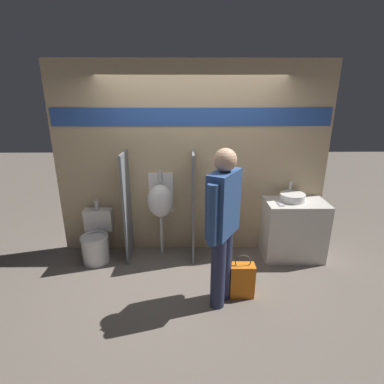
# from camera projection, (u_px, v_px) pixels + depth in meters

# --- Properties ---
(ground_plane) EXTENTS (16.00, 16.00, 0.00)m
(ground_plane) POSITION_uv_depth(u_px,v_px,m) (192.00, 269.00, 4.09)
(ground_plane) COLOR #70665B
(display_wall) EXTENTS (3.83, 0.07, 2.70)m
(display_wall) POSITION_uv_depth(u_px,v_px,m) (192.00, 161.00, 4.22)
(display_wall) COLOR tan
(display_wall) RESTS_ON ground_plane
(sink_counter) EXTENTS (0.83, 0.52, 0.85)m
(sink_counter) POSITION_uv_depth(u_px,v_px,m) (293.00, 230.00, 4.27)
(sink_counter) COLOR silver
(sink_counter) RESTS_ON ground_plane
(sink_basin) EXTENTS (0.35, 0.35, 0.24)m
(sink_basin) POSITION_uv_depth(u_px,v_px,m) (292.00, 197.00, 4.16)
(sink_basin) COLOR white
(sink_basin) RESTS_ON sink_counter
(cell_phone) EXTENTS (0.07, 0.14, 0.01)m
(cell_phone) POSITION_uv_depth(u_px,v_px,m) (281.00, 204.00, 4.02)
(cell_phone) COLOR #B7B7BC
(cell_phone) RESTS_ON sink_counter
(divider_near_counter) EXTENTS (0.03, 0.46, 1.54)m
(divider_near_counter) POSITION_uv_depth(u_px,v_px,m) (127.00, 207.00, 4.15)
(divider_near_counter) COLOR slate
(divider_near_counter) RESTS_ON ground_plane
(divider_mid) EXTENTS (0.03, 0.46, 1.54)m
(divider_mid) POSITION_uv_depth(u_px,v_px,m) (193.00, 207.00, 4.16)
(divider_mid) COLOR slate
(divider_mid) RESTS_ON ground_plane
(urinal_near_counter) EXTENTS (0.37, 0.32, 1.24)m
(urinal_near_counter) POSITION_uv_depth(u_px,v_px,m) (160.00, 201.00, 4.21)
(urinal_near_counter) COLOR silver
(urinal_near_counter) RESTS_ON ground_plane
(urinal_far) EXTENTS (0.37, 0.32, 1.24)m
(urinal_far) POSITION_uv_depth(u_px,v_px,m) (225.00, 201.00, 4.22)
(urinal_far) COLOR silver
(urinal_far) RESTS_ON ground_plane
(toilet) EXTENTS (0.40, 0.55, 0.83)m
(toilet) POSITION_uv_depth(u_px,v_px,m) (96.00, 240.00, 4.24)
(toilet) COLOR white
(toilet) RESTS_ON ground_plane
(person_in_vest) EXTENTS (0.40, 0.55, 1.78)m
(person_in_vest) POSITION_uv_depth(u_px,v_px,m) (223.00, 223.00, 3.15)
(person_in_vest) COLOR #282D4C
(person_in_vest) RESTS_ON ground_plane
(shopping_bag) EXTENTS (0.28, 0.16, 0.54)m
(shopping_bag) POSITION_uv_depth(u_px,v_px,m) (242.00, 280.00, 3.50)
(shopping_bag) COLOR orange
(shopping_bag) RESTS_ON ground_plane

